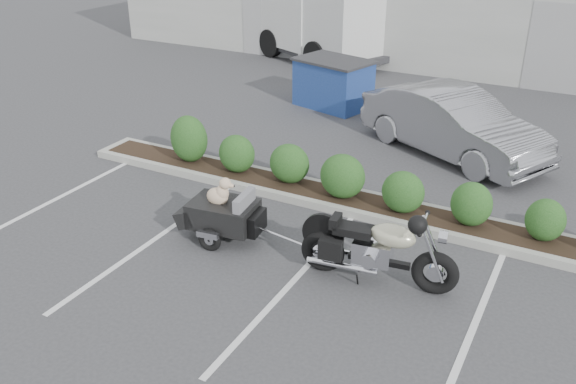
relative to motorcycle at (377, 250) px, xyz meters
The scene contains 7 objects.
ground 2.38m from the motorcycle, behind, with size 90.00×90.00×0.00m, color #38383A.
planter_kerb 2.60m from the motorcycle, 120.80° to the left, with size 12.00×1.00×0.15m, color #9E9E93.
motorcycle is the anchor object (origin of this frame).
pet_trailer 2.79m from the motorcycle, behind, with size 1.97×1.11×1.16m.
sedan 5.67m from the motorcycle, 93.36° to the left, with size 1.57×4.50×1.48m, color #A1A1A8.
dumpster 8.67m from the motorcycle, 118.65° to the left, with size 2.31×1.86×1.33m.
delivery_truck 15.22m from the motorcycle, 121.46° to the left, with size 8.09×5.40×3.55m.
Camera 1 is at (4.81, -7.52, 5.33)m, focal length 38.00 mm.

